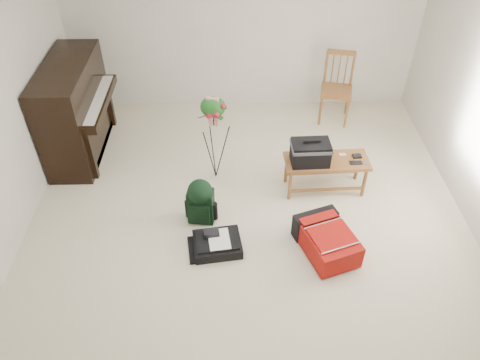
{
  "coord_description": "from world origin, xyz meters",
  "views": [
    {
      "loc": [
        -0.17,
        -3.59,
        3.87
      ],
      "look_at": [
        -0.09,
        0.35,
        0.47
      ],
      "focal_mm": 35.0,
      "sensor_mm": 36.0,
      "label": 1
    }
  ],
  "objects_px": {
    "bench": "(315,155)",
    "piano": "(76,112)",
    "red_suitcase": "(326,237)",
    "flower_stand": "(214,139)",
    "dining_chair": "(336,89)",
    "green_backpack": "(201,200)",
    "black_duffel": "(217,243)"
  },
  "relations": [
    {
      "from": "dining_chair",
      "to": "red_suitcase",
      "type": "xyz_separation_m",
      "value": [
        -0.51,
        -2.54,
        -0.33
      ]
    },
    {
      "from": "dining_chair",
      "to": "green_backpack",
      "type": "relative_size",
      "value": 1.76
    },
    {
      "from": "red_suitcase",
      "to": "flower_stand",
      "type": "distance_m",
      "value": 1.77
    },
    {
      "from": "dining_chair",
      "to": "black_duffel",
      "type": "distance_m",
      "value": 3.07
    },
    {
      "from": "green_backpack",
      "to": "flower_stand",
      "type": "xyz_separation_m",
      "value": [
        0.15,
        0.78,
        0.27
      ]
    },
    {
      "from": "red_suitcase",
      "to": "black_duffel",
      "type": "distance_m",
      "value": 1.17
    },
    {
      "from": "piano",
      "to": "bench",
      "type": "bearing_deg",
      "value": -16.72
    },
    {
      "from": "piano",
      "to": "dining_chair",
      "type": "distance_m",
      "value": 3.58
    },
    {
      "from": "bench",
      "to": "red_suitcase",
      "type": "xyz_separation_m",
      "value": [
        0.02,
        -0.94,
        -0.38
      ]
    },
    {
      "from": "black_duffel",
      "to": "red_suitcase",
      "type": "bearing_deg",
      "value": -8.29
    },
    {
      "from": "bench",
      "to": "dining_chair",
      "type": "bearing_deg",
      "value": 69.39
    },
    {
      "from": "red_suitcase",
      "to": "flower_stand",
      "type": "bearing_deg",
      "value": 114.73
    },
    {
      "from": "piano",
      "to": "flower_stand",
      "type": "xyz_separation_m",
      "value": [
        1.8,
        -0.61,
        -0.02
      ]
    },
    {
      "from": "piano",
      "to": "black_duffel",
      "type": "xyz_separation_m",
      "value": [
        1.84,
        -1.83,
        -0.52
      ]
    },
    {
      "from": "dining_chair",
      "to": "bench",
      "type": "bearing_deg",
      "value": -95.86
    },
    {
      "from": "bench",
      "to": "red_suitcase",
      "type": "height_order",
      "value": "bench"
    },
    {
      "from": "bench",
      "to": "black_duffel",
      "type": "height_order",
      "value": "bench"
    },
    {
      "from": "red_suitcase",
      "to": "piano",
      "type": "bearing_deg",
      "value": 128.76
    },
    {
      "from": "red_suitcase",
      "to": "green_backpack",
      "type": "bearing_deg",
      "value": 142.18
    },
    {
      "from": "bench",
      "to": "black_duffel",
      "type": "distance_m",
      "value": 1.55
    },
    {
      "from": "black_duffel",
      "to": "bench",
      "type": "bearing_deg",
      "value": 31.11
    },
    {
      "from": "bench",
      "to": "dining_chair",
      "type": "relative_size",
      "value": 1.0
    },
    {
      "from": "green_backpack",
      "to": "flower_stand",
      "type": "relative_size",
      "value": 0.48
    },
    {
      "from": "black_duffel",
      "to": "green_backpack",
      "type": "height_order",
      "value": "green_backpack"
    },
    {
      "from": "piano",
      "to": "black_duffel",
      "type": "relative_size",
      "value": 2.7
    },
    {
      "from": "red_suitcase",
      "to": "flower_stand",
      "type": "xyz_separation_m",
      "value": [
        -1.2,
        1.22,
        0.42
      ]
    },
    {
      "from": "piano",
      "to": "red_suitcase",
      "type": "bearing_deg",
      "value": -31.41
    },
    {
      "from": "flower_stand",
      "to": "black_duffel",
      "type": "bearing_deg",
      "value": -78.66
    },
    {
      "from": "dining_chair",
      "to": "flower_stand",
      "type": "height_order",
      "value": "flower_stand"
    },
    {
      "from": "bench",
      "to": "green_backpack",
      "type": "distance_m",
      "value": 1.44
    },
    {
      "from": "bench",
      "to": "piano",
      "type": "bearing_deg",
      "value": 160.9
    },
    {
      "from": "bench",
      "to": "red_suitcase",
      "type": "distance_m",
      "value": 1.01
    }
  ]
}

